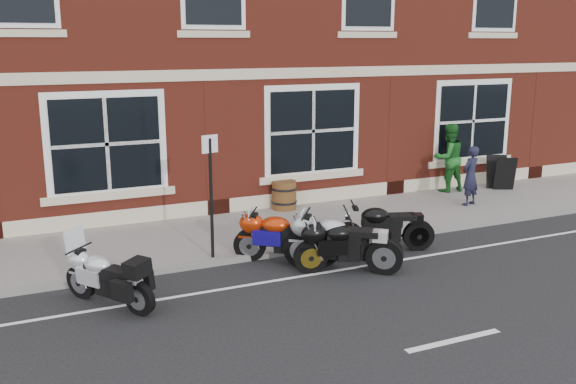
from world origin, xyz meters
name	(u,v)px	position (x,y,z in m)	size (l,w,h in m)	color
ground	(349,273)	(0.00, 0.00, 0.00)	(80.00, 80.00, 0.00)	black
sidewalk	(282,228)	(0.00, 3.00, 0.06)	(30.00, 3.00, 0.12)	slate
kerb	(314,248)	(0.00, 1.42, 0.06)	(30.00, 0.16, 0.12)	slate
moto_touring_silver	(107,276)	(-4.25, 0.32, 0.50)	(1.15, 1.61, 1.23)	black
moto_sport_red	(284,236)	(-0.84, 1.03, 0.53)	(1.76, 1.30, 0.93)	black
moto_sport_black	(346,243)	(0.01, 0.13, 0.53)	(2.00, 0.69, 0.92)	black
moto_sport_silver	(340,240)	(-0.07, 0.21, 0.57)	(1.81, 1.52, 1.00)	black
moto_naked_black	(381,226)	(1.21, 0.82, 0.54)	(2.02, 0.77, 0.94)	black
pedestrian_left	(470,176)	(5.03, 2.73, 0.87)	(0.55, 0.36, 1.50)	black
pedestrian_right	(449,158)	(5.49, 4.20, 1.05)	(0.91, 0.71, 1.87)	#1A5B1E
a_board_sign	(501,173)	(6.98, 3.77, 0.59)	(0.57, 0.38, 0.94)	black
barrel_planter	(284,195)	(0.62, 4.30, 0.47)	(0.63, 0.63, 0.70)	#552F16
parking_sign	(211,188)	(-2.10, 1.55, 1.48)	(0.33, 0.10, 2.35)	black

